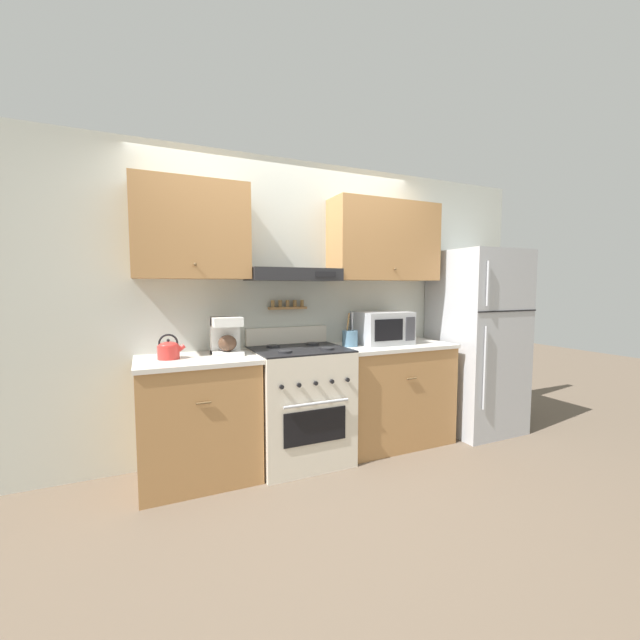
{
  "coord_description": "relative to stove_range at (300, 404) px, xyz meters",
  "views": [
    {
      "loc": [
        -1.16,
        -2.66,
        1.44
      ],
      "look_at": [
        0.17,
        0.26,
        1.17
      ],
      "focal_mm": 22.0,
      "sensor_mm": 36.0,
      "label": 1
    }
  ],
  "objects": [
    {
      "name": "microwave",
      "position": [
        0.85,
        0.07,
        0.59
      ],
      "size": [
        0.48,
        0.37,
        0.29
      ],
      "color": "#ADAFB5",
      "rests_on": "counter_right"
    },
    {
      "name": "ground_plane",
      "position": [
        0.0,
        -0.29,
        -0.48
      ],
      "size": [
        16.0,
        16.0,
        0.0
      ],
      "primitive_type": "plane",
      "color": "brown"
    },
    {
      "name": "refrigerator",
      "position": [
        1.9,
        -0.04,
        0.42
      ],
      "size": [
        0.74,
        0.74,
        1.8
      ],
      "color": "#ADAFB5",
      "rests_on": "ground_plane"
    },
    {
      "name": "utensil_crock",
      "position": [
        0.5,
        0.05,
        0.52
      ],
      "size": [
        0.14,
        0.14,
        0.3
      ],
      "color": "slate",
      "rests_on": "counter_right"
    },
    {
      "name": "counter_right",
      "position": [
        0.91,
        0.02,
        -0.01
      ],
      "size": [
        1.08,
        0.63,
        0.92
      ],
      "color": "#AD7A47",
      "rests_on": "ground_plane"
    },
    {
      "name": "tea_kettle",
      "position": [
        -1.0,
        0.05,
        0.51
      ],
      "size": [
        0.2,
        0.15,
        0.18
      ],
      "color": "red",
      "rests_on": "counter_left"
    },
    {
      "name": "counter_left",
      "position": [
        -0.81,
        0.02,
        -0.01
      ],
      "size": [
        0.86,
        0.63,
        0.92
      ],
      "color": "#AD7A47",
      "rests_on": "ground_plane"
    },
    {
      "name": "stove_range",
      "position": [
        0.0,
        0.0,
        0.0
      ],
      "size": [
        0.75,
        0.67,
        1.09
      ],
      "color": "beige",
      "rests_on": "ground_plane"
    },
    {
      "name": "wall_back",
      "position": [
        0.04,
        0.3,
        0.98
      ],
      "size": [
        5.2,
        0.46,
        2.55
      ],
      "color": "silver",
      "rests_on": "ground_plane"
    },
    {
      "name": "coffee_maker",
      "position": [
        -0.58,
        0.08,
        0.59
      ],
      "size": [
        0.22,
        0.23,
        0.29
      ],
      "color": "white",
      "rests_on": "counter_left"
    }
  ]
}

